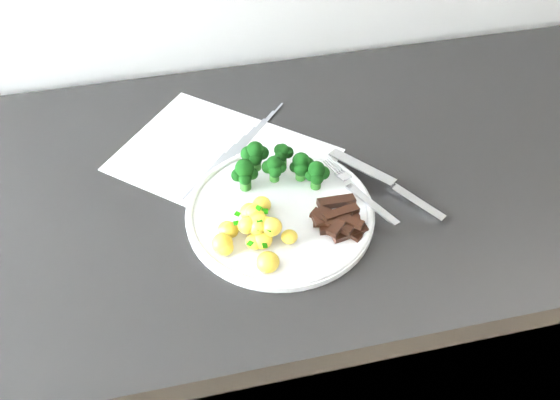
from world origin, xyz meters
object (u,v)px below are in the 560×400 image
recipe_paper (224,160)px  plate (280,212)px  broccoli (277,165)px  beef_strips (339,220)px  fork (362,194)px  counter (311,333)px  knife (400,192)px  potatoes (255,229)px

recipe_paper → plate: plate is taller
broccoli → beef_strips: broccoli is taller
fork → recipe_paper: bearing=143.5°
counter → plate: bearing=-140.0°
fork → knife: (0.06, 0.00, -0.01)m
counter → fork: size_ratio=16.15×
broccoli → beef_strips: 0.12m
beef_strips → fork: beef_strips is taller
plate → potatoes: (-0.04, -0.04, 0.02)m
counter → beef_strips: beef_strips is taller
plate → broccoli: 0.07m
plate → fork: (0.11, -0.00, 0.01)m
recipe_paper → fork: 0.21m
recipe_paper → knife: (0.23, -0.13, 0.01)m
recipe_paper → fork: bearing=-36.5°
potatoes → beef_strips: bearing=-1.2°
counter → fork: fork is taller
knife → plate: bearing=179.7°
potatoes → beef_strips: potatoes is taller
beef_strips → fork: 0.06m
broccoli → potatoes: (-0.05, -0.10, -0.01)m
counter → broccoli: broccoli is taller
potatoes → knife: potatoes is taller
plate → broccoli: size_ratio=1.91×
recipe_paper → beef_strips: (0.13, -0.17, 0.02)m
beef_strips → knife: beef_strips is taller
recipe_paper → knife: bearing=-29.0°
recipe_paper → plate: 0.14m
recipe_paper → plate: bearing=-65.3°
plate → fork: 0.11m
potatoes → knife: (0.21, 0.04, -0.02)m
broccoli → knife: 0.18m
broccoli → knife: (0.16, -0.06, -0.03)m
recipe_paper → fork: (0.17, -0.13, 0.02)m
broccoli → beef_strips: size_ratio=1.67×
potatoes → broccoli: bearing=62.5°
recipe_paper → potatoes: 0.17m
plate → beef_strips: bearing=-31.3°
recipe_paper → fork: size_ratio=2.54×
recipe_paper → broccoli: size_ratio=2.73×
potatoes → counter: bearing=41.3°
recipe_paper → potatoes: size_ratio=2.95×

